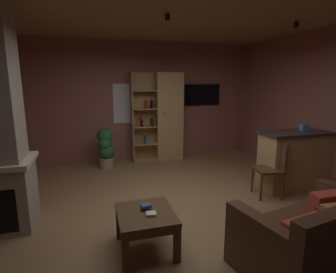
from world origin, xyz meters
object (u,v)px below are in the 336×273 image
Objects in this scene: coffee_table at (146,219)px; table_book_0 at (151,214)px; bookshelf_cabinet at (165,117)px; table_book_1 at (146,206)px; potted_floor_plant at (106,148)px; wall_mounted_tv at (202,95)px; leather_couch at (318,239)px; dining_chair at (273,166)px; kitchen_bar_counter at (300,159)px; tissue_box at (304,127)px.

table_book_0 is at bearing -59.95° from coffee_table.
bookshelf_cabinet reaches higher than table_book_1.
bookshelf_cabinet is at bearing 12.52° from potted_floor_plant.
wall_mounted_tv is at bearing 12.08° from potted_floor_plant.
dining_chair is at bearing 67.22° from leather_couch.
bookshelf_cabinet is 3.04× the size of coffee_table.
leather_couch is 14.62× the size of table_book_1.
kitchen_bar_counter is 13.15× the size of table_book_1.
coffee_table is at bearing 120.05° from table_book_0.
coffee_table is (-3.04, -1.06, -0.15)m from kitchen_bar_counter.
coffee_table is (-3.13, -1.15, -0.72)m from tissue_box.
tissue_box is 3.41m from coffee_table.
tissue_box reaches higher than kitchen_bar_counter.
table_book_0 is at bearing -158.20° from tissue_box.
kitchen_bar_counter is 0.58m from tissue_box.
kitchen_bar_counter is at bearing -32.76° from potted_floor_plant.
wall_mounted_tv is (2.20, 3.79, 1.08)m from table_book_0.
bookshelf_cabinet is 1.37× the size of kitchen_bar_counter.
tissue_box reaches higher than leather_couch.
table_book_1 reaches higher than table_book_0.
dining_chair reaches higher than potted_floor_plant.
table_book_0 is 0.93× the size of table_book_1.
bookshelf_cabinet is at bearing 72.10° from table_book_0.
dining_chair is (0.68, 1.63, 0.22)m from leather_couch.
tissue_box is 1.11× the size of table_book_0.
potted_floor_plant is at bearing -167.48° from bookshelf_cabinet.
bookshelf_cabinet reaches higher than kitchen_bar_counter.
coffee_table is at bearing -102.73° from table_book_1.
leather_couch is at bearing -112.78° from dining_chair.
wall_mounted_tv reaches higher than tissue_box.
wall_mounted_tv is at bearing 109.14° from tissue_box.
table_book_0 is 0.16m from table_book_1.
kitchen_bar_counter is at bearing 20.88° from table_book_0.
dining_chair reaches higher than leather_couch.
kitchen_bar_counter is 12.70× the size of tissue_box.
bookshelf_cabinet reaches higher than table_book_0.
table_book_1 is (-0.03, 0.15, 0.03)m from table_book_0.
wall_mounted_tv reaches higher than coffee_table.
bookshelf_cabinet is at bearing 129.38° from tissue_box.
bookshelf_cabinet is 19.43× the size of table_book_0.
dining_chair is (2.30, 0.85, 0.16)m from coffee_table.
table_book_0 is at bearing -159.12° from kitchen_bar_counter.
potted_floor_plant is (-3.29, 2.12, -0.06)m from kitchen_bar_counter.
bookshelf_cabinet is 3.04m from tissue_box.
table_book_1 is at bearing 152.09° from leather_couch.
potted_floor_plant is (-1.87, 3.96, 0.15)m from leather_couch.
kitchen_bar_counter reaches higher than table_book_1.
tissue_box is at bearing 20.26° from coffee_table.
kitchen_bar_counter reaches higher than coffee_table.
kitchen_bar_counter is 2.95m from wall_mounted_tv.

